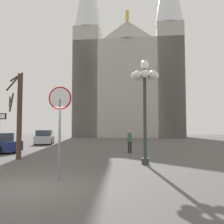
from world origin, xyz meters
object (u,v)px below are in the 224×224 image
Objects in this scene: pedestrian_walking at (130,139)px; street_lamp at (145,86)px; cathedral at (129,75)px; parked_car_near_silver at (45,138)px; bare_tree at (19,113)px; stop_sign at (60,114)px.

street_lamp is at bearing -80.99° from pedestrian_walking.
cathedral is 8.03× the size of parked_car_near_silver.
parked_car_near_silver is 2.87× the size of pedestrian_walking.
parked_car_near_silver is at bearing 103.72° from bare_tree.
street_lamp is at bearing 51.93° from stop_sign.
street_lamp reaches higher than parked_car_near_silver.
bare_tree is at bearing -147.18° from pedestrian_walking.
pedestrian_walking is at bearing 99.01° from street_lamp.
stop_sign is 5.24m from street_lamp.
stop_sign is at bearing -68.57° from parked_car_near_silver.
pedestrian_walking is at bearing 76.27° from stop_sign.
cathedral is 25.84m from parked_car_near_silver.
parked_car_near_silver is (-8.75, -21.55, -11.26)m from cathedral.
pedestrian_walking is (6.21, 4.00, -1.61)m from bare_tree.
parked_car_near_silver is at bearing 136.55° from pedestrian_walking.
cathedral is at bearing 87.60° from stop_sign.
parked_car_near_silver is at bearing 125.78° from street_lamp.
cathedral is 40.82m from stop_sign.
pedestrian_walking is at bearing 32.82° from bare_tree.
stop_sign is at bearing -128.07° from street_lamp.
stop_sign is 9.57m from pedestrian_walking.
cathedral is 23.03× the size of pedestrian_walking.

